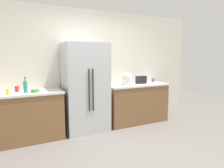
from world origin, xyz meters
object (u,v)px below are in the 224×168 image
refrigerator (86,88)px  toaster (141,80)px  bottle_a (25,87)px  cup_b (8,91)px  cup_c (153,80)px  bowl_a (35,91)px  cup_a (17,89)px  rice_cooker (127,79)px

refrigerator → toaster: (1.42, 0.01, 0.09)m
bottle_a → cup_b: 0.29m
toaster → refrigerator: bearing=-179.5°
cup_b → cup_c: bearing=3.7°
refrigerator → toaster: bearing=0.5°
refrigerator → bottle_a: bearing=-176.2°
toaster → bowl_a: 2.43m
cup_a → cup_c: 3.16m
bottle_a → bowl_a: (0.16, -0.03, -0.08)m
rice_cooker → cup_a: 2.31m
refrigerator → rice_cooker: (1.00, -0.03, 0.13)m
refrigerator → cup_c: refrigerator is taller
refrigerator → bowl_a: size_ratio=12.45×
bottle_a → cup_b: bottle_a is taller
rice_cooker → bowl_a: bearing=-177.6°
bowl_a → cup_c: bearing=4.3°
toaster → cup_b: (-2.87, -0.12, -0.04)m
rice_cooker → cup_a: rice_cooker is taller
cup_b → cup_c: size_ratio=0.97×
bowl_a → cup_b: bearing=179.8°
cup_b → toaster: bearing=2.4°
refrigerator → bowl_a: 1.01m
toaster → bowl_a: bearing=-177.2°
rice_cooker → cup_b: (-2.45, -0.08, -0.09)m
rice_cooker → cup_b: rice_cooker is taller
bottle_a → cup_a: (-0.14, 0.17, -0.06)m
bottle_a → cup_a: 0.23m
toaster → bowl_a: size_ratio=1.59×
bowl_a → bottle_a: bearing=168.5°
cup_a → cup_b: (-0.15, -0.21, -0.01)m
bowl_a → refrigerator: bearing=6.1°
cup_c → bowl_a: size_ratio=0.67×
refrigerator → rice_cooker: bearing=-1.5°
cup_b → bowl_a: size_ratio=0.64×
toaster → rice_cooker: rice_cooker is taller
cup_c → cup_a: bearing=-179.9°
bottle_a → cup_b: size_ratio=2.98×
bottle_a → cup_a: size_ratio=2.66×
cup_a → cup_b: cup_a is taller
bottle_a → cup_b: bearing=-173.7°
cup_b → bottle_a: bearing=6.3°
cup_a → rice_cooker: bearing=-3.1°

